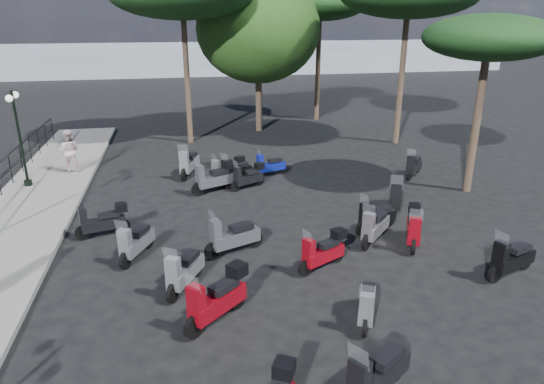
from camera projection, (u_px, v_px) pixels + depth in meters
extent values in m
plane|color=black|center=(250.00, 289.00, 11.67)|extent=(120.00, 120.00, 0.00)
cylinder|color=black|center=(11.00, 169.00, 18.29)|extent=(0.04, 0.04, 1.10)
cylinder|color=black|center=(21.00, 159.00, 19.55)|extent=(0.04, 0.04, 1.10)
cylinder|color=black|center=(30.00, 150.00, 20.80)|extent=(0.04, 0.04, 1.10)
cylinder|color=black|center=(38.00, 142.00, 22.06)|extent=(0.04, 0.04, 1.10)
cylinder|color=black|center=(46.00, 135.00, 23.32)|extent=(0.04, 0.04, 1.10)
cylinder|color=black|center=(52.00, 129.00, 24.58)|extent=(0.04, 0.04, 1.10)
cylinder|color=black|center=(28.00, 183.00, 18.16)|extent=(0.28, 0.28, 0.21)
cylinder|color=black|center=(20.00, 139.00, 17.58)|extent=(0.10, 0.10, 3.54)
cylinder|color=black|center=(12.00, 94.00, 17.01)|extent=(0.06, 0.80, 0.04)
sphere|color=white|center=(15.00, 95.00, 17.41)|extent=(0.25, 0.25, 0.25)
sphere|color=white|center=(9.00, 98.00, 16.68)|extent=(0.25, 0.25, 0.25)
imported|color=beige|center=(69.00, 151.00, 19.50)|extent=(0.84, 0.66, 1.73)
cylinder|color=black|center=(173.00, 292.00, 11.07)|extent=(0.33, 0.49, 0.50)
cylinder|color=black|center=(197.00, 267.00, 12.18)|extent=(0.33, 0.49, 0.50)
cube|color=#A1A3A9|center=(186.00, 271.00, 11.61)|extent=(0.95, 1.35, 0.35)
cube|color=black|center=(189.00, 257.00, 11.66)|extent=(0.57, 0.69, 0.14)
cube|color=#A1A3A9|center=(173.00, 272.00, 10.98)|extent=(0.38, 0.35, 0.72)
plane|color=white|center=(170.00, 255.00, 10.76)|extent=(0.39, 0.26, 0.38)
cylinder|color=black|center=(83.00, 233.00, 14.10)|extent=(0.46, 0.21, 0.45)
cylinder|color=black|center=(122.00, 226.00, 14.58)|extent=(0.46, 0.21, 0.45)
cube|color=black|center=(104.00, 224.00, 14.30)|extent=(1.27, 0.64, 0.32)
cube|color=black|center=(108.00, 215.00, 14.27)|extent=(0.62, 0.43, 0.13)
cube|color=black|center=(83.00, 219.00, 13.98)|extent=(0.28, 0.33, 0.66)
plane|color=white|center=(79.00, 206.00, 13.81)|extent=(0.17, 0.37, 0.35)
cube|color=black|center=(121.00, 207.00, 14.37)|extent=(0.39, 0.38, 0.25)
cylinder|color=black|center=(125.00, 260.00, 12.51)|extent=(0.30, 0.49, 0.49)
cylinder|color=black|center=(148.00, 240.00, 13.63)|extent=(0.30, 0.49, 0.49)
cube|color=#B1B3BC|center=(138.00, 243.00, 13.05)|extent=(0.88, 1.35, 0.35)
cube|color=black|center=(140.00, 230.00, 13.11)|extent=(0.54, 0.68, 0.14)
cube|color=#B1B3BC|center=(125.00, 242.00, 12.42)|extent=(0.37, 0.33, 0.71)
plane|color=white|center=(122.00, 227.00, 12.21)|extent=(0.38, 0.24, 0.38)
cylinder|color=black|center=(184.00, 175.00, 19.03)|extent=(0.29, 0.54, 0.53)
cylinder|color=black|center=(195.00, 165.00, 20.26)|extent=(0.29, 0.54, 0.53)
cube|color=#A1A3A9|center=(190.00, 164.00, 19.63)|extent=(0.85, 1.48, 0.38)
cube|color=black|center=(191.00, 156.00, 19.70)|extent=(0.54, 0.74, 0.16)
cube|color=#A1A3A9|center=(184.00, 161.00, 18.94)|extent=(0.40, 0.34, 0.78)
plane|color=white|center=(183.00, 150.00, 18.70)|extent=(0.43, 0.23, 0.41)
cylinder|color=black|center=(194.00, 326.00, 9.85)|extent=(0.47, 0.44, 0.53)
cylinder|color=black|center=(237.00, 298.00, 10.83)|extent=(0.47, 0.44, 0.53)
cube|color=maroon|center=(218.00, 302.00, 10.31)|extent=(1.31, 1.24, 0.37)
cube|color=black|center=(224.00, 286.00, 10.34)|extent=(0.71, 0.69, 0.15)
cube|color=maroon|center=(196.00, 303.00, 9.74)|extent=(0.40, 0.41, 0.77)
plane|color=white|center=(192.00, 283.00, 9.51)|extent=(0.34, 0.37, 0.41)
cube|color=black|center=(237.00, 270.00, 10.60)|extent=(0.51, 0.51, 0.29)
cylinder|color=black|center=(213.00, 251.00, 12.99)|extent=(0.51, 0.29, 0.51)
cylinder|color=black|center=(254.00, 239.00, 13.64)|extent=(0.51, 0.29, 0.51)
cube|color=#4F4F56|center=(236.00, 238.00, 13.28)|extent=(1.42, 0.86, 0.36)
cube|color=black|center=(241.00, 227.00, 13.27)|extent=(0.71, 0.54, 0.15)
cube|color=#4F4F56|center=(216.00, 233.00, 12.86)|extent=(0.34, 0.38, 0.75)
plane|color=white|center=(213.00, 217.00, 12.66)|extent=(0.23, 0.41, 0.40)
cylinder|color=black|center=(236.00, 186.00, 17.94)|extent=(0.42, 0.28, 0.43)
cylinder|color=black|center=(259.00, 180.00, 18.56)|extent=(0.42, 0.28, 0.43)
cube|color=black|center=(249.00, 179.00, 18.22)|extent=(1.17, 0.80, 0.30)
cube|color=black|center=(252.00, 172.00, 18.22)|extent=(0.60, 0.48, 0.12)
cube|color=black|center=(237.00, 175.00, 17.83)|extent=(0.30, 0.33, 0.62)
plane|color=white|center=(236.00, 165.00, 17.66)|extent=(0.22, 0.33, 0.33)
cube|color=black|center=(259.00, 166.00, 18.37)|extent=(0.40, 0.39, 0.23)
cylinder|color=black|center=(214.00, 180.00, 18.53)|extent=(0.46, 0.28, 0.46)
cylinder|color=black|center=(240.00, 174.00, 19.16)|extent=(0.46, 0.28, 0.46)
cube|color=#A1A3A9|center=(228.00, 173.00, 18.81)|extent=(1.26, 0.81, 0.32)
cube|color=black|center=(232.00, 165.00, 18.81)|extent=(0.64, 0.50, 0.13)
cube|color=#A1A3A9|center=(216.00, 169.00, 18.42)|extent=(0.31, 0.35, 0.67)
plane|color=white|center=(214.00, 158.00, 18.24)|extent=(0.22, 0.36, 0.35)
cube|color=black|center=(240.00, 160.00, 18.96)|extent=(0.42, 0.41, 0.25)
cylinder|color=black|center=(397.00, 368.00, 8.71)|extent=(0.49, 0.38, 0.52)
cube|color=black|center=(379.00, 376.00, 8.24)|extent=(1.37, 1.10, 0.37)
cube|color=black|center=(386.00, 356.00, 8.26)|extent=(0.72, 0.64, 0.15)
cube|color=black|center=(359.00, 380.00, 7.72)|extent=(0.38, 0.40, 0.76)
plane|color=white|center=(359.00, 357.00, 7.51)|extent=(0.30, 0.39, 0.40)
cube|color=black|center=(284.00, 368.00, 7.80)|extent=(0.44, 0.45, 0.26)
cylinder|color=black|center=(306.00, 268.00, 12.18)|extent=(0.44, 0.30, 0.45)
cylinder|color=black|center=(337.00, 254.00, 12.85)|extent=(0.44, 0.30, 0.45)
cube|color=maroon|center=(324.00, 255.00, 12.48)|extent=(1.23, 0.86, 0.32)
cube|color=black|center=(328.00, 244.00, 12.48)|extent=(0.63, 0.52, 0.13)
cube|color=maroon|center=(309.00, 252.00, 12.07)|extent=(0.32, 0.35, 0.66)
plane|color=white|center=(307.00, 237.00, 11.89)|extent=(0.24, 0.35, 0.35)
cube|color=black|center=(339.00, 234.00, 12.65)|extent=(0.43, 0.42, 0.25)
cylinder|color=black|center=(198.00, 189.00, 17.49)|extent=(0.52, 0.31, 0.52)
cylinder|color=black|center=(229.00, 182.00, 18.19)|extent=(0.52, 0.31, 0.52)
cube|color=#4F4F56|center=(215.00, 180.00, 17.80)|extent=(1.44, 0.92, 0.37)
cube|color=black|center=(219.00, 172.00, 17.80)|extent=(0.73, 0.57, 0.15)
cube|color=#4F4F56|center=(200.00, 176.00, 17.36)|extent=(0.35, 0.39, 0.76)
plane|color=white|center=(197.00, 163.00, 17.16)|extent=(0.25, 0.41, 0.40)
cube|color=black|center=(229.00, 164.00, 17.96)|extent=(0.48, 0.47, 0.28)
cylinder|color=black|center=(225.00, 181.00, 18.38)|extent=(0.45, 0.36, 0.48)
cylinder|color=black|center=(247.00, 174.00, 19.20)|extent=(0.45, 0.36, 0.48)
cube|color=black|center=(237.00, 173.00, 18.76)|extent=(1.25, 1.04, 0.34)
cube|color=black|center=(240.00, 165.00, 18.78)|extent=(0.66, 0.60, 0.14)
cube|color=black|center=(226.00, 169.00, 18.28)|extent=(0.35, 0.37, 0.70)
plane|color=white|center=(224.00, 158.00, 18.08)|extent=(0.29, 0.35, 0.37)
cylinder|color=black|center=(365.00, 327.00, 9.90)|extent=(0.26, 0.43, 0.43)
cylinder|color=black|center=(368.00, 299.00, 10.89)|extent=(0.26, 0.43, 0.43)
cube|color=#A1A3A9|center=(367.00, 305.00, 10.38)|extent=(0.77, 1.20, 0.31)
cube|color=black|center=(368.00, 291.00, 10.43)|extent=(0.47, 0.61, 0.13)
cube|color=#A1A3A9|center=(366.00, 308.00, 9.82)|extent=(0.33, 0.29, 0.63)
plane|color=white|center=(367.00, 292.00, 9.63)|extent=(0.34, 0.21, 0.34)
cylinder|color=black|center=(362.00, 229.00, 14.35)|extent=(0.47, 0.29, 0.47)
cylinder|color=black|center=(389.00, 219.00, 15.00)|extent=(0.47, 0.29, 0.47)
cube|color=black|center=(377.00, 218.00, 14.64)|extent=(1.30, 0.84, 0.33)
cube|color=black|center=(382.00, 209.00, 14.63)|extent=(0.66, 0.52, 0.14)
cube|color=black|center=(365.00, 214.00, 14.23)|extent=(0.32, 0.36, 0.69)
plane|color=white|center=(365.00, 201.00, 14.05)|extent=(0.23, 0.37, 0.37)
cylinder|color=black|center=(366.00, 242.00, 13.51)|extent=(0.42, 0.43, 0.49)
cylinder|color=black|center=(382.00, 226.00, 14.49)|extent=(0.42, 0.43, 0.49)
cube|color=#B1B3BC|center=(376.00, 227.00, 13.97)|extent=(1.18, 1.21, 0.35)
cube|color=black|center=(379.00, 216.00, 14.01)|extent=(0.65, 0.66, 0.14)
cube|color=#B1B3BC|center=(369.00, 225.00, 13.41)|extent=(0.38, 0.38, 0.72)
plane|color=white|center=(369.00, 211.00, 13.20)|extent=(0.34, 0.33, 0.38)
cylinder|color=black|center=(259.00, 173.00, 19.43)|extent=(0.44, 0.21, 0.43)
cylinder|color=black|center=(282.00, 169.00, 19.91)|extent=(0.44, 0.21, 0.43)
cube|color=#101C92|center=(271.00, 167.00, 19.63)|extent=(1.21, 0.64, 0.31)
cube|color=black|center=(275.00, 160.00, 19.61)|extent=(0.60, 0.42, 0.13)
cube|color=#101C92|center=(260.00, 162.00, 19.32)|extent=(0.27, 0.32, 0.63)
plane|color=white|center=(259.00, 153.00, 19.15)|extent=(0.17, 0.35, 0.34)
cylinder|color=black|center=(495.00, 274.00, 11.87)|extent=(0.50, 0.27, 0.49)
cylinder|color=black|center=(525.00, 261.00, 12.47)|extent=(0.50, 0.27, 0.49)
cube|color=black|center=(513.00, 260.00, 12.13)|extent=(1.38, 0.80, 0.35)
cube|color=black|center=(519.00, 248.00, 12.11)|extent=(0.69, 0.51, 0.14)
cube|color=black|center=(500.00, 256.00, 11.74)|extent=(0.32, 0.37, 0.72)
plane|color=white|center=(502.00, 239.00, 11.55)|extent=(0.21, 0.40, 0.38)
cylinder|color=black|center=(413.00, 246.00, 13.26)|extent=(0.29, 0.48, 0.48)
cylinder|color=black|center=(412.00, 228.00, 14.36)|extent=(0.29, 0.48, 0.48)
cube|color=maroon|center=(413.00, 231.00, 13.79)|extent=(0.86, 1.33, 0.34)
cube|color=black|center=(414.00, 219.00, 13.85)|extent=(0.53, 0.68, 0.14)
cube|color=maroon|center=(415.00, 230.00, 13.17)|extent=(0.37, 0.33, 0.71)
plane|color=white|center=(417.00, 215.00, 12.96)|extent=(0.38, 0.23, 0.37)
cube|color=black|center=(414.00, 208.00, 14.15)|extent=(0.44, 0.45, 0.26)
cylinder|color=black|center=(394.00, 211.00, 15.59)|extent=(0.33, 0.52, 0.53)
cylinder|color=black|center=(396.00, 196.00, 16.78)|extent=(0.33, 0.52, 0.53)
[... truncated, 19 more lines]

